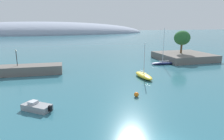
# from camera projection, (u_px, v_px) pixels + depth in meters

# --- Properties ---
(shore_outcrop) EXTENTS (16.31, 15.70, 2.16)m
(shore_outcrop) POSITION_uv_depth(u_px,v_px,m) (184.00, 57.00, 66.72)
(shore_outcrop) COLOR #66605B
(shore_outcrop) RESTS_ON ground
(tree_clump_shore) EXTENTS (5.25, 5.25, 7.47)m
(tree_clump_shore) POSITION_uv_depth(u_px,v_px,m) (182.00, 38.00, 65.62)
(tree_clump_shore) COLOR brown
(tree_clump_shore) RESTS_ON shore_outcrop
(breakwater_rocks) EXTENTS (28.07, 6.49, 2.13)m
(breakwater_rocks) POSITION_uv_depth(u_px,v_px,m) (1.00, 71.00, 46.66)
(breakwater_rocks) COLOR #66605B
(breakwater_rocks) RESTS_ON ground
(distant_ridge) EXTENTS (251.45, 87.18, 26.98)m
(distant_ridge) POSITION_uv_depth(u_px,v_px,m) (38.00, 34.00, 228.26)
(distant_ridge) COLOR #8E99AD
(distant_ridge) RESTS_ON ground
(sailboat_navy_near_shore) EXTENTS (7.29, 2.60, 10.53)m
(sailboat_navy_near_shore) POSITION_uv_depth(u_px,v_px,m) (162.00, 63.00, 59.05)
(sailboat_navy_near_shore) COLOR navy
(sailboat_navy_near_shore) RESTS_ON water
(sailboat_yellow_mid_mooring) EXTENTS (2.35, 7.04, 7.92)m
(sailboat_yellow_mid_mooring) POSITION_uv_depth(u_px,v_px,m) (144.00, 75.00, 44.64)
(sailboat_yellow_mid_mooring) COLOR yellow
(sailboat_yellow_mid_mooring) RESTS_ON water
(motorboat_grey_foreground) EXTENTS (4.47, 4.09, 1.27)m
(motorboat_grey_foreground) POSITION_uv_depth(u_px,v_px,m) (37.00, 107.00, 28.15)
(motorboat_grey_foreground) COLOR gray
(motorboat_grey_foreground) RESTS_ON water
(mooring_buoy_orange) EXTENTS (0.82, 0.82, 0.82)m
(mooring_buoy_orange) POSITION_uv_depth(u_px,v_px,m) (136.00, 95.00, 33.21)
(mooring_buoy_orange) COLOR orange
(mooring_buoy_orange) RESTS_ON water
(harbor_lamp_post) EXTENTS (0.36, 0.36, 3.82)m
(harbor_lamp_post) POSITION_uv_depth(u_px,v_px,m) (16.00, 56.00, 46.93)
(harbor_lamp_post) COLOR black
(harbor_lamp_post) RESTS_ON breakwater_rocks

